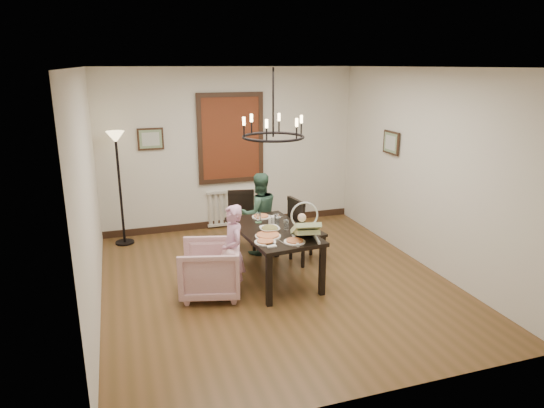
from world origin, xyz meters
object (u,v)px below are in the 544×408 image
dining_table (273,235)px  drinking_glass (286,225)px  baby_bouncer (306,227)px  seated_man (259,221)px  chair_far (242,221)px  armchair (210,269)px  chair_right (307,230)px  floor_lamp (120,190)px  elderly_woman (233,259)px

dining_table → drinking_glass: size_ratio=11.86×
baby_bouncer → drinking_glass: 0.44m
seated_man → chair_far: bearing=-49.6°
armchair → seated_man: bearing=154.2°
baby_bouncer → armchair: bearing=178.0°
baby_bouncer → drinking_glass: bearing=115.5°
armchair → baby_bouncer: size_ratio=1.50×
chair_right → drinking_glass: size_ratio=7.37×
chair_far → chair_right: bearing=-33.5°
baby_bouncer → dining_table: bearing=130.0°
baby_bouncer → drinking_glass: size_ratio=3.74×
armchair → floor_lamp: floor_lamp is taller
elderly_woman → baby_bouncer: (0.90, -0.18, 0.38)m
chair_right → dining_table: bearing=112.6°
seated_man → baby_bouncer: 1.50m
dining_table → chair_far: 1.19m
chair_far → floor_lamp: 2.02m
chair_right → seated_man: seated_man is taller
elderly_woman → floor_lamp: size_ratio=0.55×
dining_table → chair_far: (-0.12, 1.18, -0.16)m
chair_right → drinking_glass: bearing=124.5°
chair_far → baby_bouncer: size_ratio=1.85×
chair_right → armchair: size_ratio=1.31×
elderly_woman → seated_man: seated_man is taller
drinking_glass → floor_lamp: floor_lamp is taller
chair_right → armchair: 1.71m
drinking_glass → chair_right: bearing=43.8°
chair_far → floor_lamp: size_ratio=0.52×
chair_right → elderly_woman: chair_right is taller
drinking_glass → elderly_woman: bearing=-163.0°
dining_table → seated_man: size_ratio=1.51×
chair_right → elderly_woman: size_ratio=1.01×
seated_man → drinking_glass: size_ratio=7.84×
seated_man → floor_lamp: 2.30m
dining_table → drinking_glass: bearing=-29.3°
seated_man → baby_bouncer: size_ratio=2.09×
dining_table → drinking_glass: drinking_glass is taller
elderly_woman → seated_man: size_ratio=0.93×
dining_table → baby_bouncer: size_ratio=3.17×
floor_lamp → armchair: bearing=-66.3°
armchair → seated_man: (1.00, 1.17, 0.18)m
dining_table → chair_far: size_ratio=1.71×
floor_lamp → baby_bouncer: bearing=-49.5°
dining_table → floor_lamp: floor_lamp is taller
dining_table → seated_man: (0.09, 0.96, -0.10)m
drinking_glass → floor_lamp: size_ratio=0.07×
dining_table → floor_lamp: 2.80m
armchair → floor_lamp: bearing=-141.6°
chair_right → drinking_glass: (-0.51, -0.49, 0.28)m
elderly_woman → baby_bouncer: bearing=73.5°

